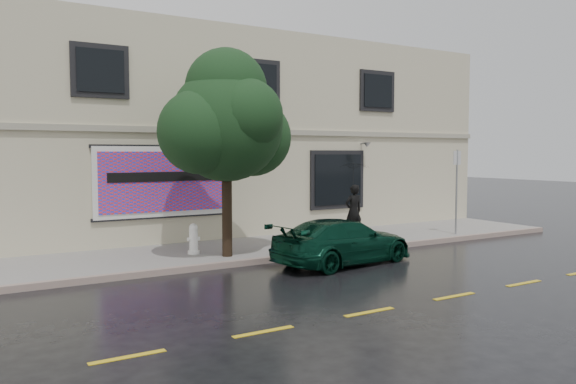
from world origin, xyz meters
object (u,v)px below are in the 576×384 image
car (343,241)px  pedestrian (354,211)px  fire_hydrant (194,239)px  street_tree (226,125)px

car → pedestrian: bearing=-50.0°
pedestrian → fire_hydrant: 5.66m
fire_hydrant → street_tree: bearing=-29.5°
pedestrian → fire_hydrant: pedestrian is taller
street_tree → fire_hydrant: size_ratio=5.98×
car → fire_hydrant: size_ratio=4.91×
fire_hydrant → car: bearing=-18.7°
fire_hydrant → pedestrian: bearing=23.7°
car → fire_hydrant: bearing=41.2°
car → fire_hydrant: (-3.10, 2.65, -0.04)m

